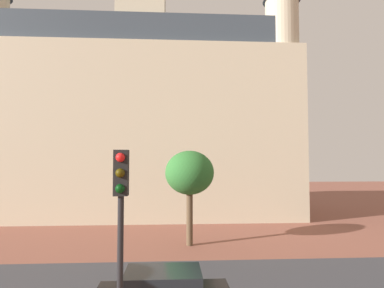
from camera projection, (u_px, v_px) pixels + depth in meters
The scene contains 4 objects.
ground_plane at pixel (187, 280), 13.21m from camera, with size 120.00×120.00×0.00m, color brown.
landmark_building at pixel (143, 115), 30.28m from camera, with size 27.35×11.00×32.64m.
traffic_light_pole at pixel (120, 230), 6.29m from camera, with size 0.28×0.34×5.10m.
tree_curb_far at pixel (190, 173), 18.86m from camera, with size 2.85×2.85×5.47m.
Camera 1 is at (-0.62, -3.46, 4.88)m, focal length 30.27 mm.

